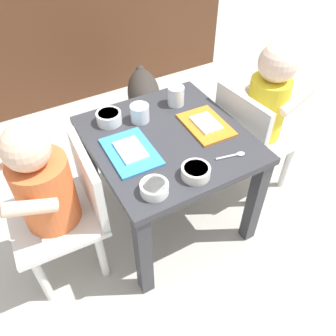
{
  "coord_description": "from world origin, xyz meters",
  "views": [
    {
      "loc": [
        -0.45,
        -0.79,
        1.15
      ],
      "look_at": [
        0.0,
        0.0,
        0.27
      ],
      "focal_mm": 37.02,
      "sensor_mm": 36.0,
      "label": 1
    }
  ],
  "objects_px": {
    "dining_table": "(168,154)",
    "spoon_by_left_tray": "(233,155)",
    "food_tray_right": "(206,124)",
    "seated_child_right": "(264,107)",
    "veggie_bowl_far": "(109,117)",
    "water_cup_left": "(140,114)",
    "veggie_bowl_near": "(154,188)",
    "seated_child_left": "(49,190)",
    "cereal_bowl_left_side": "(196,171)",
    "water_cup_right": "(176,97)",
    "dog": "(144,97)",
    "food_tray_left": "(131,151)"
  },
  "relations": [
    {
      "from": "dining_table",
      "to": "spoon_by_left_tray",
      "type": "bearing_deg",
      "value": -54.92
    },
    {
      "from": "dining_table",
      "to": "food_tray_right",
      "type": "xyz_separation_m",
      "value": [
        0.14,
        -0.01,
        0.08
      ]
    },
    {
      "from": "dining_table",
      "to": "seated_child_right",
      "type": "xyz_separation_m",
      "value": [
        0.41,
        -0.01,
        0.06
      ]
    },
    {
      "from": "veggie_bowl_far",
      "to": "water_cup_left",
      "type": "bearing_deg",
      "value": -22.32
    },
    {
      "from": "veggie_bowl_near",
      "to": "food_tray_right",
      "type": "bearing_deg",
      "value": 31.74
    },
    {
      "from": "seated_child_left",
      "to": "food_tray_right",
      "type": "xyz_separation_m",
      "value": [
        0.56,
        0.0,
        0.03
      ]
    },
    {
      "from": "cereal_bowl_left_side",
      "to": "water_cup_right",
      "type": "bearing_deg",
      "value": 68.39
    },
    {
      "from": "water_cup_left",
      "to": "water_cup_right",
      "type": "xyz_separation_m",
      "value": [
        0.16,
        0.03,
        0.01
      ]
    },
    {
      "from": "dog",
      "to": "cereal_bowl_left_side",
      "type": "height_order",
      "value": "cereal_bowl_left_side"
    },
    {
      "from": "seated_child_left",
      "to": "dog",
      "type": "bearing_deg",
      "value": 44.45
    },
    {
      "from": "dining_table",
      "to": "seated_child_left",
      "type": "bearing_deg",
      "value": -177.61
    },
    {
      "from": "veggie_bowl_far",
      "to": "dining_table",
      "type": "bearing_deg",
      "value": -50.12
    },
    {
      "from": "dog",
      "to": "food_tray_right",
      "type": "height_order",
      "value": "food_tray_right"
    },
    {
      "from": "dog",
      "to": "water_cup_right",
      "type": "relative_size",
      "value": 6.49
    },
    {
      "from": "seated_child_left",
      "to": "food_tray_left",
      "type": "xyz_separation_m",
      "value": [
        0.27,
        0.0,
        0.03
      ]
    },
    {
      "from": "water_cup_left",
      "to": "spoon_by_left_tray",
      "type": "distance_m",
      "value": 0.36
    },
    {
      "from": "water_cup_left",
      "to": "cereal_bowl_left_side",
      "type": "distance_m",
      "value": 0.33
    },
    {
      "from": "food_tray_right",
      "to": "spoon_by_left_tray",
      "type": "relative_size",
      "value": 2.0
    },
    {
      "from": "dog",
      "to": "water_cup_right",
      "type": "distance_m",
      "value": 0.49
    },
    {
      "from": "dining_table",
      "to": "water_cup_right",
      "type": "distance_m",
      "value": 0.22
    },
    {
      "from": "veggie_bowl_far",
      "to": "veggie_bowl_near",
      "type": "xyz_separation_m",
      "value": [
        -0.02,
        -0.37,
        -0.0
      ]
    },
    {
      "from": "water_cup_right",
      "to": "dog",
      "type": "bearing_deg",
      "value": 81.05
    },
    {
      "from": "food_tray_right",
      "to": "veggie_bowl_near",
      "type": "xyz_separation_m",
      "value": [
        -0.3,
        -0.19,
        0.01
      ]
    },
    {
      "from": "water_cup_left",
      "to": "spoon_by_left_tray",
      "type": "xyz_separation_m",
      "value": [
        0.17,
        -0.31,
        -0.02
      ]
    },
    {
      "from": "dining_table",
      "to": "seated_child_left",
      "type": "relative_size",
      "value": 0.85
    },
    {
      "from": "dining_table",
      "to": "seated_child_right",
      "type": "bearing_deg",
      "value": -1.48
    },
    {
      "from": "water_cup_right",
      "to": "veggie_bowl_far",
      "type": "height_order",
      "value": "water_cup_right"
    },
    {
      "from": "water_cup_left",
      "to": "veggie_bowl_near",
      "type": "relative_size",
      "value": 0.81
    },
    {
      "from": "seated_child_right",
      "to": "veggie_bowl_near",
      "type": "bearing_deg",
      "value": -161.65
    },
    {
      "from": "seated_child_right",
      "to": "food_tray_left",
      "type": "relative_size",
      "value": 3.11
    },
    {
      "from": "veggie_bowl_far",
      "to": "dog",
      "type": "bearing_deg",
      "value": 50.95
    },
    {
      "from": "dining_table",
      "to": "water_cup_left",
      "type": "height_order",
      "value": "water_cup_left"
    },
    {
      "from": "veggie_bowl_far",
      "to": "spoon_by_left_tray",
      "type": "xyz_separation_m",
      "value": [
        0.27,
        -0.35,
        -0.02
      ]
    },
    {
      "from": "seated_child_right",
      "to": "seated_child_left",
      "type": "bearing_deg",
      "value": -179.54
    },
    {
      "from": "dog",
      "to": "veggie_bowl_far",
      "type": "relative_size",
      "value": 5.31
    },
    {
      "from": "dog",
      "to": "food_tray_right",
      "type": "relative_size",
      "value": 2.33
    },
    {
      "from": "dining_table",
      "to": "seated_child_right",
      "type": "relative_size",
      "value": 0.82
    },
    {
      "from": "dog",
      "to": "veggie_bowl_near",
      "type": "distance_m",
      "value": 0.88
    },
    {
      "from": "food_tray_left",
      "to": "water_cup_right",
      "type": "xyz_separation_m",
      "value": [
        0.26,
        0.17,
        0.03
      ]
    },
    {
      "from": "seated_child_left",
      "to": "food_tray_left",
      "type": "distance_m",
      "value": 0.27
    },
    {
      "from": "seated_child_left",
      "to": "spoon_by_left_tray",
      "type": "bearing_deg",
      "value": -17.28
    },
    {
      "from": "veggie_bowl_far",
      "to": "food_tray_right",
      "type": "bearing_deg",
      "value": -32.67
    },
    {
      "from": "seated_child_right",
      "to": "cereal_bowl_left_side",
      "type": "height_order",
      "value": "seated_child_right"
    },
    {
      "from": "dining_table",
      "to": "dog",
      "type": "xyz_separation_m",
      "value": [
        0.19,
        0.57,
        -0.14
      ]
    },
    {
      "from": "food_tray_right",
      "to": "dog",
      "type": "bearing_deg",
      "value": 85.85
    },
    {
      "from": "spoon_by_left_tray",
      "to": "food_tray_right",
      "type": "bearing_deg",
      "value": 85.89
    },
    {
      "from": "spoon_by_left_tray",
      "to": "dog",
      "type": "bearing_deg",
      "value": 85.86
    },
    {
      "from": "seated_child_right",
      "to": "veggie_bowl_far",
      "type": "relative_size",
      "value": 7.48
    },
    {
      "from": "food_tray_right",
      "to": "dining_table",
      "type": "bearing_deg",
      "value": 174.46
    },
    {
      "from": "veggie_bowl_far",
      "to": "spoon_by_left_tray",
      "type": "height_order",
      "value": "veggie_bowl_far"
    }
  ]
}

